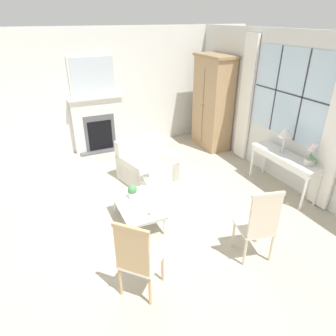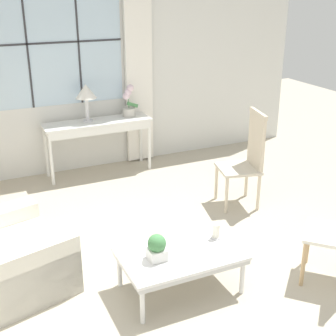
{
  "view_description": "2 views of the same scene",
  "coord_description": "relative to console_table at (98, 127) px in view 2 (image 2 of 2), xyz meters",
  "views": [
    {
      "loc": [
        4.04,
        -1.29,
        2.99
      ],
      "look_at": [
        0.33,
        0.42,
        0.91
      ],
      "focal_mm": 32.0,
      "sensor_mm": 36.0,
      "label": 1
    },
    {
      "loc": [
        -1.21,
        -3.05,
        2.45
      ],
      "look_at": [
        0.51,
        0.67,
        0.8
      ],
      "focal_mm": 50.0,
      "sensor_mm": 36.0,
      "label": 2
    }
  ],
  "objects": [
    {
      "name": "console_table",
      "position": [
        0.0,
        0.0,
        0.0
      ],
      "size": [
        1.42,
        0.4,
        0.73
      ],
      "color": "white",
      "rests_on": "ground_plane"
    },
    {
      "name": "potted_orchid",
      "position": [
        0.47,
        0.06,
        0.26
      ],
      "size": [
        0.22,
        0.18,
        0.43
      ],
      "color": "#BCB7AD",
      "rests_on": "console_table"
    },
    {
      "name": "ground_plane",
      "position": [
        -0.44,
        -2.74,
        -0.64
      ],
      "size": [
        14.0,
        14.0,
        0.0
      ],
      "primitive_type": "plane",
      "color": "#B2A893"
    },
    {
      "name": "table_lamp",
      "position": [
        -0.12,
        0.03,
        0.47
      ],
      "size": [
        0.27,
        0.27,
        0.49
      ],
      "color": "silver",
      "rests_on": "console_table"
    },
    {
      "name": "armchair_upholstered",
      "position": [
        -1.48,
        -2.15,
        -0.37
      ],
      "size": [
        1.06,
        1.15,
        0.83
      ],
      "color": "silver",
      "rests_on": "ground_plane"
    },
    {
      "name": "side_chair_wooden",
      "position": [
        1.27,
        -1.65,
        -0.03
      ],
      "size": [
        0.53,
        0.53,
        1.11
      ],
      "color": "beige",
      "rests_on": "ground_plane"
    },
    {
      "name": "wall_back_windowed",
      "position": [
        -0.44,
        0.28,
        0.76
      ],
      "size": [
        7.2,
        0.14,
        2.8
      ],
      "color": "silver",
      "rests_on": "ground_plane"
    },
    {
      "name": "pillar_candle",
      "position": [
        0.23,
        -2.73,
        -0.22
      ],
      "size": [
        0.09,
        0.09,
        0.15
      ],
      "color": "silver",
      "rests_on": "coffee_table"
    },
    {
      "name": "coffee_table",
      "position": [
        -0.16,
        -2.81,
        -0.32
      ],
      "size": [
        1.0,
        0.62,
        0.36
      ],
      "color": "silver",
      "rests_on": "ground_plane"
    },
    {
      "name": "potted_plant_small",
      "position": [
        -0.37,
        -2.82,
        -0.17
      ],
      "size": [
        0.15,
        0.15,
        0.22
      ],
      "color": "white",
      "rests_on": "coffee_table"
    }
  ]
}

